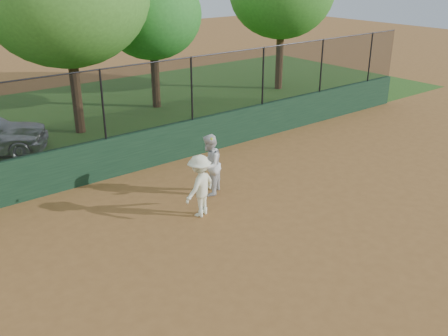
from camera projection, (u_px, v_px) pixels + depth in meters
ground at (258, 260)px, 10.61m from camera, size 80.00×80.00×0.00m
back_wall at (124, 154)px, 14.74m from camera, size 26.00×0.20×1.20m
grass_strip at (52, 125)px, 19.33m from camera, size 36.00×12.00×0.01m
player_second at (209, 165)px, 13.33m from camera, size 1.04×1.00×1.68m
player_main at (200, 186)px, 12.21m from camera, size 1.16×0.90×2.05m
fence_assembly at (118, 101)px, 14.09m from camera, size 26.00×0.06×2.00m
tree_3 at (152, 15)px, 20.30m from camera, size 4.18×3.80×5.66m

